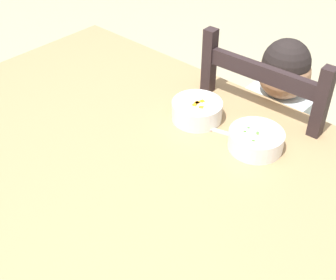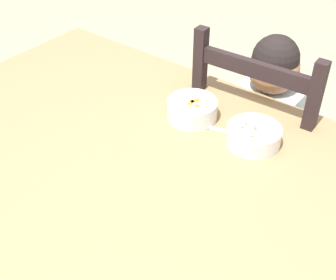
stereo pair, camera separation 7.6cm
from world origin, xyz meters
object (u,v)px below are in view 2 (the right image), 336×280
at_px(dining_table, 135,186).
at_px(bowl_of_carrots, 192,109).
at_px(bowl_of_peas, 254,135).
at_px(spoon, 210,127).
at_px(dining_chair, 257,159).
at_px(child_figure, 262,123).

relative_size(dining_table, bowl_of_carrots, 10.03).
bearing_deg(bowl_of_peas, spoon, -174.27).
xyz_separation_m(dining_table, spoon, (0.08, 0.25, 0.10)).
bearing_deg(spoon, dining_table, -107.77).
distance_m(dining_chair, bowl_of_carrots, 0.46).
distance_m(child_figure, spoon, 0.34).
height_order(bowl_of_carrots, spoon, bowl_of_carrots).
relative_size(dining_table, dining_chair, 1.54).
height_order(dining_table, spoon, spoon).
distance_m(child_figure, bowl_of_peas, 0.36).
distance_m(bowl_of_peas, bowl_of_carrots, 0.21).
distance_m(dining_chair, child_figure, 0.16).
bearing_deg(bowl_of_carrots, dining_table, -91.36).
height_order(dining_chair, spoon, dining_chair).
bearing_deg(dining_chair, dining_table, -101.44).
xyz_separation_m(dining_table, bowl_of_peas, (0.22, 0.26, 0.12)).
height_order(dining_chair, child_figure, dining_chair).
height_order(child_figure, spoon, child_figure).
distance_m(dining_chair, spoon, 0.44).
relative_size(dining_chair, bowl_of_carrots, 6.51).
xyz_separation_m(bowl_of_peas, bowl_of_carrots, (-0.21, 0.00, 0.00)).
relative_size(child_figure, bowl_of_carrots, 6.26).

